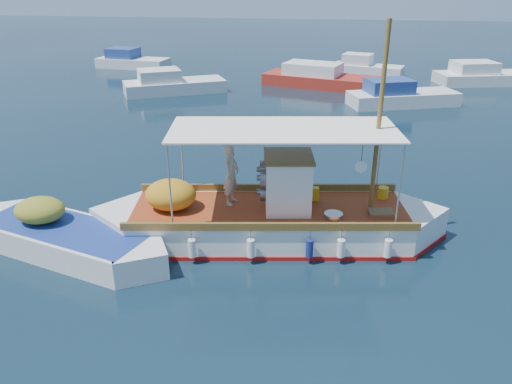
# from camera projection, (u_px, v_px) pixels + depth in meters

# --- Properties ---
(ground) EXTENTS (160.00, 160.00, 0.00)m
(ground) POSITION_uv_depth(u_px,v_px,m) (293.00, 244.00, 14.83)
(ground) COLOR black
(ground) RESTS_ON ground
(fishing_caique) EXTENTS (10.62, 3.97, 6.55)m
(fishing_caique) POSITION_uv_depth(u_px,v_px,m) (267.00, 220.00, 14.97)
(fishing_caique) COLOR white
(fishing_caique) RESTS_ON ground
(dinghy) EXTENTS (6.73, 3.36, 1.71)m
(dinghy) POSITION_uv_depth(u_px,v_px,m) (65.00, 239.00, 14.33)
(dinghy) COLOR white
(dinghy) RESTS_ON ground
(bg_boat_nw) EXTENTS (6.98, 5.17, 1.80)m
(bg_boat_nw) POSITION_uv_depth(u_px,v_px,m) (172.00, 85.00, 33.39)
(bg_boat_nw) COLOR silver
(bg_boat_nw) RESTS_ON ground
(bg_boat_n) EXTENTS (10.00, 5.45, 1.80)m
(bg_boat_n) POSITION_uv_depth(u_px,v_px,m) (328.00, 80.00, 35.10)
(bg_boat_n) COLOR #A3271B
(bg_boat_n) RESTS_ON ground
(bg_boat_ne) EXTENTS (6.92, 4.23, 1.80)m
(bg_boat_ne) POSITION_uv_depth(u_px,v_px,m) (400.00, 97.00, 30.20)
(bg_boat_ne) COLOR silver
(bg_boat_ne) RESTS_ON ground
(bg_boat_e) EXTENTS (7.61, 4.22, 1.80)m
(bg_boat_e) POSITION_uv_depth(u_px,v_px,m) (484.00, 77.00, 36.13)
(bg_boat_e) COLOR silver
(bg_boat_e) RESTS_ON ground
(bg_boat_far_w) EXTENTS (6.26, 3.07, 1.80)m
(bg_boat_far_w) POSITION_uv_depth(u_px,v_px,m) (131.00, 62.00, 42.35)
(bg_boat_far_w) COLOR silver
(bg_boat_far_w) RESTS_ON ground
(bg_boat_far_n) EXTENTS (5.78, 3.48, 1.80)m
(bg_boat_far_n) POSITION_uv_depth(u_px,v_px,m) (365.00, 69.00, 39.25)
(bg_boat_far_n) COLOR silver
(bg_boat_far_n) RESTS_ON ground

